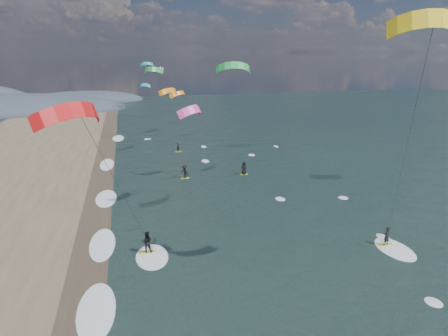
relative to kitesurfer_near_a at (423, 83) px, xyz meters
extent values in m
cube|color=#382D23|center=(-21.36, 6.26, -14.04)|extent=(3.00, 240.00, 0.00)
ellipsoid|color=#3D4756|center=(-49.36, 96.26, -14.05)|extent=(64.00, 24.00, 10.00)
ellipsoid|color=#3D4756|center=(-31.36, 116.26, -14.05)|extent=(40.00, 18.00, 7.00)
cube|color=gold|center=(3.13, 4.89, -14.02)|extent=(1.32, 0.40, 0.06)
imported|color=black|center=(3.13, 4.89, -13.18)|extent=(0.66, 0.50, 1.63)
ellipsoid|color=white|center=(3.43, 4.09, -14.05)|extent=(2.60, 4.20, 0.12)
cylinder|color=black|center=(1.13, 1.89, -4.58)|extent=(0.02, 0.02, 17.86)
cube|color=gold|center=(-16.76, 8.86, -14.01)|extent=(1.43, 0.44, 0.07)
imported|color=black|center=(-16.76, 8.86, -13.07)|extent=(1.02, 0.88, 1.82)
ellipsoid|color=white|center=(-16.46, 8.06, -14.05)|extent=(2.60, 4.20, 0.12)
cylinder|color=black|center=(-18.51, 5.86, -7.00)|extent=(0.02, 0.02, 13.43)
cube|color=gold|center=(-10.76, 27.01, -14.02)|extent=(1.10, 0.35, 0.05)
imported|color=black|center=(-10.76, 27.01, -13.12)|extent=(1.25, 1.28, 1.76)
cube|color=gold|center=(-2.73, 26.67, -14.02)|extent=(1.10, 0.35, 0.05)
imported|color=black|center=(-2.73, 26.67, -13.13)|extent=(1.01, 0.92, 1.73)
cube|color=gold|center=(-9.67, 41.05, -14.02)|extent=(1.10, 0.35, 0.05)
imported|color=black|center=(-9.67, 41.05, -13.24)|extent=(0.60, 0.66, 1.52)
ellipsoid|color=white|center=(-20.16, 2.26, -14.05)|extent=(2.40, 5.40, 0.11)
ellipsoid|color=white|center=(-20.16, 11.26, -14.05)|extent=(2.40, 5.40, 0.11)
ellipsoid|color=white|center=(-20.16, 22.26, -14.05)|extent=(2.40, 5.40, 0.11)
ellipsoid|color=white|center=(-20.16, 36.26, -14.05)|extent=(2.40, 5.40, 0.11)
ellipsoid|color=white|center=(-20.16, 54.26, -14.05)|extent=(2.40, 5.40, 0.11)
camera|label=1|loc=(-17.62, -19.40, 1.80)|focal=30.00mm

